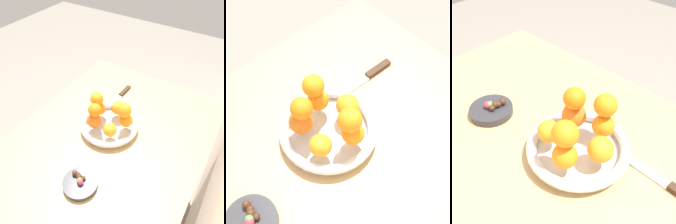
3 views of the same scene
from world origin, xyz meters
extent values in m
plane|color=gray|center=(0.00, 0.00, 0.00)|extent=(6.00, 6.00, 0.00)
cube|color=tan|center=(0.00, 0.00, 0.72)|extent=(1.10, 0.76, 0.04)
cylinder|color=tan|center=(-0.49, -0.32, 0.35)|extent=(0.05, 0.05, 0.70)
cylinder|color=tan|center=(-0.49, 0.32, 0.35)|extent=(0.05, 0.05, 0.70)
cylinder|color=silver|center=(-0.10, -0.03, 0.75)|extent=(0.21, 0.21, 0.01)
torus|color=silver|center=(-0.10, -0.03, 0.77)|extent=(0.26, 0.26, 0.03)
cylinder|color=#333338|center=(0.19, 0.03, 0.75)|extent=(0.12, 0.12, 0.02)
sphere|color=orange|center=(-0.12, -0.09, 0.81)|extent=(0.06, 0.06, 0.06)
sphere|color=orange|center=(-0.05, -0.07, 0.81)|extent=(0.06, 0.06, 0.06)
sphere|color=orange|center=(-0.04, 0.01, 0.81)|extent=(0.06, 0.06, 0.06)
sphere|color=orange|center=(-0.12, 0.04, 0.81)|extent=(0.06, 0.06, 0.06)
sphere|color=orange|center=(-0.17, -0.03, 0.81)|extent=(0.06, 0.06, 0.06)
sphere|color=orange|center=(-0.11, 0.03, 0.87)|extent=(0.06, 0.06, 0.06)
sphere|color=orange|center=(-0.05, -0.06, 0.87)|extent=(0.06, 0.06, 0.06)
sphere|color=orange|center=(-0.12, -0.10, 0.87)|extent=(0.06, 0.06, 0.06)
sphere|color=#472819|center=(0.17, 0.01, 0.77)|extent=(0.02, 0.02, 0.02)
sphere|color=#472819|center=(0.17, 0.04, 0.77)|extent=(0.02, 0.02, 0.02)
sphere|color=#4C9947|center=(0.19, 0.03, 0.77)|extent=(0.02, 0.02, 0.02)
sphere|color=#C6384C|center=(0.19, 0.04, 0.77)|extent=(0.02, 0.02, 0.02)
sphere|color=#472819|center=(0.17, 0.00, 0.77)|extent=(0.02, 0.02, 0.02)
sphere|color=#472819|center=(0.18, 0.02, 0.77)|extent=(0.02, 0.02, 0.02)
sphere|color=#8C4C99|center=(0.19, 0.04, 0.77)|extent=(0.02, 0.02, 0.02)
cube|color=#3F2819|center=(-0.36, -0.10, 0.75)|extent=(0.09, 0.02, 0.01)
cube|color=silver|center=(-0.23, -0.10, 0.74)|extent=(0.17, 0.03, 0.01)
camera|label=1|loc=(0.44, 0.33, 1.47)|focal=35.00mm
camera|label=2|loc=(0.19, 0.33, 1.53)|focal=55.00mm
camera|label=3|loc=(-0.39, 0.33, 1.29)|focal=45.00mm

